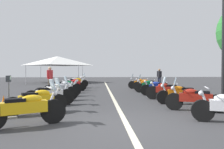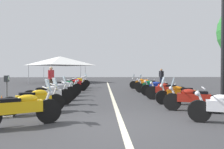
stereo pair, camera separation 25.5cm
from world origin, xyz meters
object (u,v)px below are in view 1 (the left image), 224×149
(motorcycle_left_row_7, at_px, (74,83))
(street_lamp_twin_globe, at_px, (224,15))
(motorcycle_left_row_8, at_px, (76,82))
(motorcycle_left_row_3, at_px, (57,91))
(motorcycle_right_row_6, at_px, (147,84))
(traffic_cone_0, at_px, (173,88))
(event_tent, at_px, (58,61))
(motorcycle_right_row_3, at_px, (167,90))
(motorcycle_right_row_1, at_px, (194,98))
(motorcycle_left_row_4, at_px, (63,88))
(motorcycle_left_row_6, at_px, (72,85))
(parking_meter, at_px, (9,87))
(motorcycle_right_row_7, at_px, (141,83))
(motorcycle_left_row_2, at_px, (50,94))
(bystander_0, at_px, (50,77))
(motorcycle_left_row_0, at_px, (26,109))
(motorcycle_right_row_2, at_px, (181,94))
(traffic_cone_1, at_px, (4,104))
(motorcycle_right_row_5, at_px, (150,86))
(motorcycle_right_row_4, at_px, (159,88))
(motorcycle_left_row_1, at_px, (38,100))
(motorcycle_left_row_5, at_px, (66,86))

(motorcycle_left_row_7, bearing_deg, street_lamp_twin_globe, -79.92)
(motorcycle_left_row_8, bearing_deg, motorcycle_left_row_3, -110.78)
(motorcycle_right_row_6, bearing_deg, traffic_cone_0, 156.58)
(event_tent, bearing_deg, motorcycle_left_row_3, -168.82)
(motorcycle_right_row_3, bearing_deg, motorcycle_right_row_1, 110.86)
(motorcycle_left_row_4, relative_size, motorcycle_left_row_8, 0.98)
(motorcycle_left_row_6, bearing_deg, parking_meter, -118.42)
(motorcycle_right_row_3, distance_m, motorcycle_right_row_7, 6.06)
(motorcycle_left_row_2, relative_size, motorcycle_left_row_4, 0.96)
(motorcycle_right_row_1, relative_size, bystander_0, 1.15)
(motorcycle_left_row_0, height_order, motorcycle_right_row_2, motorcycle_left_row_0)
(motorcycle_left_row_4, height_order, parking_meter, parking_meter)
(traffic_cone_0, bearing_deg, motorcycle_right_row_1, 165.94)
(motorcycle_left_row_2, xyz_separation_m, motorcycle_right_row_3, (1.38, -5.39, -0.01))
(motorcycle_left_row_2, height_order, bystander_0, bystander_0)
(motorcycle_left_row_8, bearing_deg, motorcycle_left_row_2, -110.56)
(parking_meter, distance_m, traffic_cone_1, 0.63)
(motorcycle_right_row_5, distance_m, traffic_cone_1, 8.93)
(motorcycle_right_row_7, bearing_deg, motorcycle_left_row_6, 29.38)
(motorcycle_right_row_2, distance_m, motorcycle_right_row_4, 3.06)
(motorcycle_left_row_1, height_order, motorcycle_left_row_8, motorcycle_left_row_8)
(motorcycle_right_row_4, relative_size, motorcycle_right_row_5, 1.03)
(motorcycle_left_row_3, height_order, parking_meter, parking_meter)
(motorcycle_left_row_6, bearing_deg, motorcycle_right_row_3, -60.70)
(event_tent, bearing_deg, street_lamp_twin_globe, -150.87)
(traffic_cone_0, xyz_separation_m, bystander_0, (1.32, 8.38, 0.73))
(motorcycle_left_row_3, height_order, traffic_cone_1, motorcycle_left_row_3)
(street_lamp_twin_globe, height_order, parking_meter, street_lamp_twin_globe)
(motorcycle_left_row_6, distance_m, motorcycle_right_row_4, 6.19)
(motorcycle_left_row_6, xyz_separation_m, street_lamp_twin_globe, (-7.18, -6.67, 3.14))
(motorcycle_right_row_1, relative_size, parking_meter, 1.54)
(motorcycle_right_row_5, xyz_separation_m, traffic_cone_1, (-5.93, 6.68, -0.17))
(motorcycle_left_row_0, bearing_deg, motorcycle_left_row_3, 65.52)
(motorcycle_left_row_5, bearing_deg, motorcycle_left_row_3, -109.07)
(parking_meter, bearing_deg, motorcycle_left_row_0, -60.56)
(traffic_cone_0, bearing_deg, motorcycle_right_row_2, 163.00)
(motorcycle_right_row_6, distance_m, bystander_0, 6.96)
(street_lamp_twin_globe, bearing_deg, motorcycle_left_row_3, 70.28)
(motorcycle_left_row_8, distance_m, motorcycle_right_row_7, 5.55)
(event_tent, bearing_deg, motorcycle_right_row_4, -147.66)
(motorcycle_right_row_6, bearing_deg, motorcycle_right_row_5, 104.83)
(motorcycle_left_row_6, distance_m, motorcycle_right_row_7, 5.46)
(motorcycle_left_row_0, bearing_deg, motorcycle_left_row_6, 63.92)
(motorcycle_left_row_1, distance_m, motorcycle_left_row_8, 10.55)
(motorcycle_left_row_6, bearing_deg, motorcycle_left_row_0, -108.76)
(motorcycle_left_row_3, xyz_separation_m, traffic_cone_0, (3.25, -6.98, -0.18))
(motorcycle_left_row_2, relative_size, parking_meter, 1.53)
(motorcycle_left_row_6, bearing_deg, motorcycle_left_row_1, -109.99)
(motorcycle_right_row_6, bearing_deg, traffic_cone_1, 66.63)
(motorcycle_right_row_4, xyz_separation_m, parking_meter, (-4.29, 6.62, 0.44))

